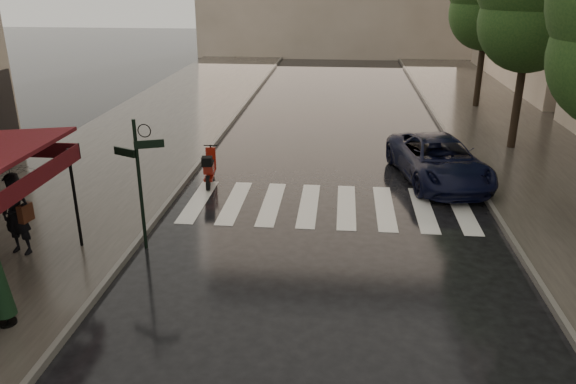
# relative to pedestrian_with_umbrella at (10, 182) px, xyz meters

# --- Properties ---
(ground) EXTENTS (120.00, 120.00, 0.00)m
(ground) POSITION_rel_pedestrian_with_umbrella_xyz_m (3.82, -2.30, -1.82)
(ground) COLOR black
(ground) RESTS_ON ground
(sidewalk_near) EXTENTS (6.00, 60.00, 0.12)m
(sidewalk_near) POSITION_rel_pedestrian_with_umbrella_xyz_m (-0.68, 9.70, -1.76)
(sidewalk_near) COLOR #38332D
(sidewalk_near) RESTS_ON ground
(sidewalk_far) EXTENTS (5.50, 60.00, 0.12)m
(sidewalk_far) POSITION_rel_pedestrian_with_umbrella_xyz_m (14.07, 9.70, -1.76)
(sidewalk_far) COLOR #38332D
(sidewalk_far) RESTS_ON ground
(curb_near) EXTENTS (0.12, 60.00, 0.16)m
(curb_near) POSITION_rel_pedestrian_with_umbrella_xyz_m (2.37, 9.70, -1.75)
(curb_near) COLOR #595651
(curb_near) RESTS_ON ground
(curb_far) EXTENTS (0.12, 60.00, 0.16)m
(curb_far) POSITION_rel_pedestrian_with_umbrella_xyz_m (11.27, 9.70, -1.75)
(curb_far) COLOR #595651
(curb_far) RESTS_ON ground
(crosswalk) EXTENTS (7.85, 3.20, 0.01)m
(crosswalk) POSITION_rel_pedestrian_with_umbrella_xyz_m (6.80, 3.70, -1.82)
(crosswalk) COLOR silver
(crosswalk) RESTS_ON ground
(signpost) EXTENTS (1.17, 0.29, 3.10)m
(signpost) POSITION_rel_pedestrian_with_umbrella_xyz_m (2.63, 0.70, 0.01)
(signpost) COLOR black
(signpost) RESTS_ON ground
(pedestrian_with_umbrella) EXTENTS (1.30, 1.32, 2.57)m
(pedestrian_with_umbrella) POSITION_rel_pedestrian_with_umbrella_xyz_m (0.00, 0.00, 0.00)
(pedestrian_with_umbrella) COLOR black
(pedestrian_with_umbrella) RESTS_ON sidewalk_near
(scooter) EXTENTS (0.52, 1.63, 1.07)m
(scooter) POSITION_rel_pedestrian_with_umbrella_xyz_m (3.15, 5.10, -1.33)
(scooter) COLOR black
(scooter) RESTS_ON ground
(parked_car) EXTENTS (3.11, 5.18, 1.35)m
(parked_car) POSITION_rel_pedestrian_with_umbrella_xyz_m (10.14, 6.11, -1.15)
(parked_car) COLOR black
(parked_car) RESTS_ON ground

